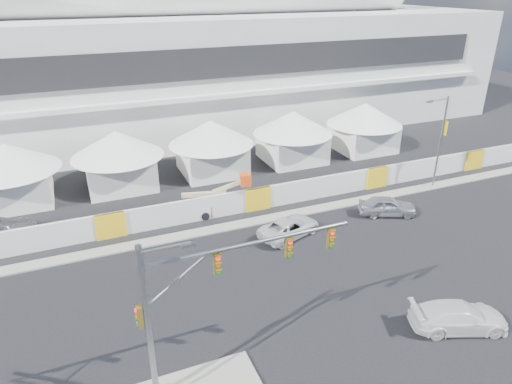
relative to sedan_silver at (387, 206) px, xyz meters
name	(u,v)px	position (x,y,z in m)	size (l,w,h in m)	color
ground	(259,341)	(-15.54, -9.50, -0.79)	(160.00, 160.00, 0.00)	black
far_curb	(406,191)	(4.46, 3.00, -0.73)	(80.00, 1.20, 0.12)	gray
stadium	(196,52)	(-6.83, 32.01, 8.66)	(80.00, 24.80, 21.98)	silver
tent_row	(166,148)	(-15.04, 14.50, 2.35)	(53.40, 8.40, 5.40)	white
hoarding_fence	(258,199)	(-9.54, 5.00, 0.21)	(70.00, 0.25, 2.00)	silver
scaffold_tower	(448,67)	(30.46, 26.50, 5.21)	(4.40, 4.40, 12.00)	#595B60
sedan_silver	(387,206)	(0.00, 0.00, 0.00)	(4.66, 1.87, 1.59)	#BBBCC1
pickup_curb	(289,227)	(-9.01, 0.05, -0.09)	(5.10, 2.35, 1.42)	silver
pickup_near	(459,316)	(-4.86, -12.74, -0.02)	(5.36, 2.18, 1.55)	silver
traffic_mast	(192,309)	(-19.41, -11.11, 3.84)	(9.99, 0.80, 8.19)	gray
streetlight_median	(153,321)	(-21.21, -11.59, 4.14)	(2.30, 0.23, 8.32)	gray
streetlight_curb	(440,136)	(7.39, 3.00, 4.19)	(2.54, 0.57, 8.59)	slate
boom_lift	(198,205)	(-14.44, 6.00, 0.13)	(6.95, 2.29, 3.44)	#EB4F16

